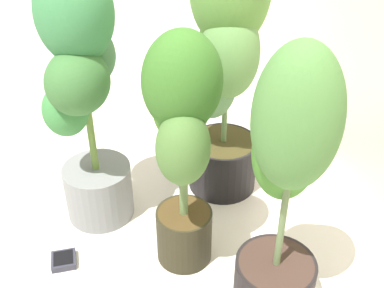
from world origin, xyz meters
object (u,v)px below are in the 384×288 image
Objects in this scene: potted_plant_back_left at (226,53)px; potted_plant_back_right at (287,175)px; potted_plant_front_left at (83,91)px; hygrometer_box at (64,260)px; potted_plant_center at (183,136)px.

potted_plant_back_right is at bearing -4.57° from potted_plant_back_left.
potted_plant_front_left is 10.77× the size of hygrometer_box.
potted_plant_front_left is (-0.55, -0.45, 0.05)m from potted_plant_back_right.
potted_plant_back_right is 0.84× the size of potted_plant_back_left.
hygrometer_box is (-0.33, -0.60, -0.46)m from potted_plant_back_right.
potted_plant_center is 9.30× the size of hygrometer_box.
potted_plant_back_left reaches higher than potted_plant_center.
potted_plant_front_left reaches higher than potted_plant_center.
hygrometer_box is at bearing -102.80° from potted_plant_center.
potted_plant_center is 0.39m from potted_plant_front_left.
potted_plant_center is at bearing 37.87° from potted_plant_front_left.
potted_plant_back_left reaches higher than potted_plant_front_left.
hygrometer_box is at bearing -118.61° from potted_plant_back_right.
potted_plant_back_right is at bearing 66.06° from hygrometer_box.
potted_plant_front_left is at bearing 148.85° from hygrometer_box.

